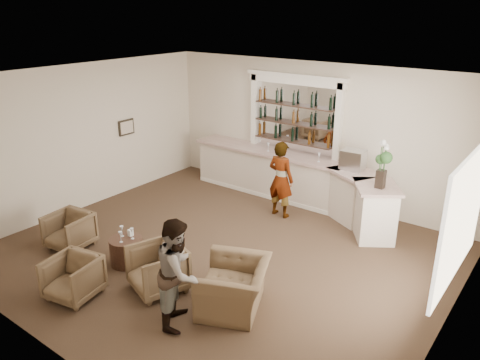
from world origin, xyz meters
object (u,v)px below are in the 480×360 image
object	(u,v)px
sommelier	(281,179)
armchair_far	(234,287)
cocktail_table	(127,251)
flower_vase	(383,161)
armchair_left	(69,231)
bar_counter	(295,180)
guest	(178,272)
armchair_right	(158,269)
armchair_center	(73,278)
espresso_machine	(353,160)

from	to	relation	value
sommelier	armchair_far	bearing A→B (deg)	114.33
cocktail_table	flower_vase	bearing A→B (deg)	47.61
armchair_left	bar_counter	bearing A→B (deg)	55.42
sommelier	armchair_left	bearing A→B (deg)	59.96
flower_vase	armchair_left	bearing A→B (deg)	-140.33
guest	armchair_right	xyz separation A→B (m)	(-0.87, 0.38, -0.45)
armchair_far	guest	bearing A→B (deg)	-55.13
armchair_center	bar_counter	bearing A→B (deg)	70.34
sommelier	armchair_center	distance (m)	4.83
sommelier	armchair_center	size ratio (longest dim) A/B	2.24
armchair_left	armchair_right	bearing A→B (deg)	-7.05
sommelier	espresso_machine	distance (m)	1.61
cocktail_table	espresso_machine	size ratio (longest dim) A/B	1.25
sommelier	cocktail_table	bearing A→B (deg)	75.78
cocktail_table	flower_vase	distance (m)	5.09
guest	espresso_machine	distance (m)	5.01
armchair_left	flower_vase	bearing A→B (deg)	32.48
bar_counter	flower_vase	xyz separation A→B (m)	(2.30, -0.70, 1.11)
cocktail_table	sommelier	bearing A→B (deg)	72.30
armchair_right	cocktail_table	bearing A→B (deg)	-173.03
guest	cocktail_table	bearing A→B (deg)	42.36
armchair_right	flower_vase	xyz separation A→B (m)	(2.21, 3.86, 1.29)
armchair_center	espresso_machine	size ratio (longest dim) A/B	1.59
bar_counter	espresso_machine	xyz separation A→B (m)	(1.40, 0.02, 0.78)
cocktail_table	sommelier	distance (m)	3.71
armchair_right	armchair_far	distance (m)	1.36
cocktail_table	armchair_right	distance (m)	1.12
guest	armchair_right	distance (m)	1.05
sommelier	armchair_far	distance (m)	3.65
armchair_right	armchair_far	size ratio (longest dim) A/B	0.74
cocktail_table	armchair_center	world-z (taller)	armchair_center
bar_counter	armchair_far	world-z (taller)	bar_counter
armchair_left	armchair_far	bearing A→B (deg)	-1.61
cocktail_table	espresso_machine	distance (m)	5.07
guest	armchair_right	size ratio (longest dim) A/B	1.95
sommelier	armchair_right	bearing A→B (deg)	93.06
guest	armchair_left	distance (m)	3.38
guest	espresso_machine	world-z (taller)	guest
cocktail_table	armchair_right	bearing A→B (deg)	-13.01
guest	armchair_right	bearing A→B (deg)	36.67
cocktail_table	armchair_center	distance (m)	1.23
armchair_left	flower_vase	size ratio (longest dim) A/B	0.81
cocktail_table	guest	xyz separation A→B (m)	(1.95, -0.63, 0.59)
bar_counter	armchair_far	distance (m)	4.43
armchair_right	armchair_left	bearing A→B (deg)	-159.89
bar_counter	espresso_machine	distance (m)	1.60
guest	armchair_center	xyz separation A→B (m)	(-1.81, -0.59, -0.49)
guest	armchair_center	size ratio (longest dim) A/B	2.16
armchair_center	armchair_right	xyz separation A→B (m)	(0.94, 0.97, 0.04)
armchair_left	espresso_machine	distance (m)	6.02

